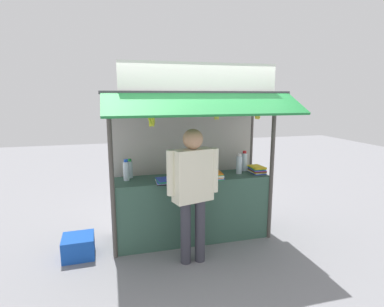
# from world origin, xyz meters

# --- Properties ---
(ground_plane) EXTENTS (20.00, 20.00, 0.00)m
(ground_plane) POSITION_xyz_m (0.00, 0.00, 0.00)
(ground_plane) COLOR gray
(stall_counter) EXTENTS (2.27, 0.56, 0.96)m
(stall_counter) POSITION_xyz_m (0.00, 0.00, 0.48)
(stall_counter) COLOR #385B4C
(stall_counter) RESTS_ON ground
(stall_structure) EXTENTS (2.47, 1.44, 2.53)m
(stall_structure) POSITION_xyz_m (0.00, 0.10, 1.52)
(stall_structure) COLOR #4C4742
(stall_structure) RESTS_ON ground
(water_bottle_back_right) EXTENTS (0.09, 0.09, 0.31)m
(water_bottle_back_right) POSITION_xyz_m (0.74, 0.01, 1.10)
(water_bottle_back_right) COLOR silver
(water_bottle_back_right) RESTS_ON stall_counter
(water_bottle_center) EXTENTS (0.09, 0.09, 0.32)m
(water_bottle_center) POSITION_xyz_m (0.90, 0.16, 1.10)
(water_bottle_center) COLOR silver
(water_bottle_center) RESTS_ON stall_counter
(water_bottle_rear_center) EXTENTS (0.08, 0.08, 0.28)m
(water_bottle_rear_center) POSITION_xyz_m (-0.87, 0.20, 1.09)
(water_bottle_rear_center) COLOR silver
(water_bottle_rear_center) RESTS_ON stall_counter
(water_bottle_front_right) EXTENTS (0.08, 0.08, 0.30)m
(water_bottle_front_right) POSITION_xyz_m (-0.93, 0.07, 1.10)
(water_bottle_front_right) COLOR silver
(water_bottle_front_right) RESTS_ON stall_counter
(magazine_stack_mid_right) EXTENTS (0.20, 0.27, 0.10)m
(magazine_stack_mid_right) POSITION_xyz_m (0.31, -0.17, 1.01)
(magazine_stack_mid_right) COLOR green
(magazine_stack_mid_right) RESTS_ON stall_counter
(magazine_stack_right) EXTENTS (0.24, 0.29, 0.04)m
(magazine_stack_right) POSITION_xyz_m (0.02, -0.08, 0.97)
(magazine_stack_right) COLOR red
(magazine_stack_right) RESTS_ON stall_counter
(magazine_stack_left) EXTENTS (0.24, 0.30, 0.05)m
(magazine_stack_left) POSITION_xyz_m (-0.45, -0.20, 0.98)
(magazine_stack_left) COLOR black
(magazine_stack_left) RESTS_ON stall_counter
(magazine_stack_far_right) EXTENTS (0.22, 0.30, 0.10)m
(magazine_stack_far_right) POSITION_xyz_m (1.03, -0.02, 1.01)
(magazine_stack_far_right) COLOR blue
(magazine_stack_far_right) RESTS_ON stall_counter
(banana_bunch_leftmost) EXTENTS (0.10, 0.10, 0.24)m
(banana_bunch_leftmost) POSITION_xyz_m (0.23, -0.38, 1.88)
(banana_bunch_leftmost) COLOR #332D23
(banana_bunch_inner_left) EXTENTS (0.10, 0.10, 0.31)m
(banana_bunch_inner_left) POSITION_xyz_m (-0.62, -0.38, 1.82)
(banana_bunch_inner_left) COLOR #332D23
(banana_bunch_rightmost) EXTENTS (0.09, 0.09, 0.24)m
(banana_bunch_rightmost) POSITION_xyz_m (0.82, -0.38, 1.88)
(banana_bunch_rightmost) COLOR #332D23
(vendor_person) EXTENTS (0.66, 0.33, 1.73)m
(vendor_person) POSITION_xyz_m (-0.16, -0.65, 1.04)
(vendor_person) COLOR #383842
(vendor_person) RESTS_ON ground
(plastic_crate) EXTENTS (0.42, 0.42, 0.28)m
(plastic_crate) POSITION_xyz_m (-1.61, -0.13, 0.14)
(plastic_crate) COLOR #194CB2
(plastic_crate) RESTS_ON ground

